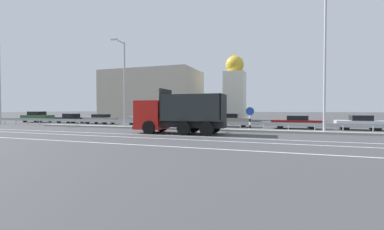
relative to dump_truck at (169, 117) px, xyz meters
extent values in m
plane|color=#424244|center=(1.86, 2.11, -1.34)|extent=(320.00, 320.00, 0.00)
cube|color=silver|center=(1.00, -1.78, -1.34)|extent=(69.26, 0.16, 0.01)
cube|color=silver|center=(1.00, -3.67, -1.34)|extent=(69.26, 0.16, 0.01)
cube|color=silver|center=(1.00, -6.76, -1.34)|extent=(69.26, 0.16, 0.01)
cube|color=gray|center=(1.86, 3.64, -1.25)|extent=(38.10, 1.10, 0.18)
cube|color=#9EA0A5|center=(1.86, 4.87, -0.72)|extent=(69.26, 0.04, 0.32)
cylinder|color=#ADADB2|center=(-26.23, 4.87, -1.03)|extent=(0.09, 0.09, 0.62)
cylinder|color=#ADADB2|center=(-24.14, 4.87, -1.03)|extent=(0.09, 0.09, 0.62)
cylinder|color=#ADADB2|center=(-22.06, 4.87, -1.03)|extent=(0.09, 0.09, 0.62)
cylinder|color=#ADADB2|center=(-19.98, 4.87, -1.03)|extent=(0.09, 0.09, 0.62)
cylinder|color=#ADADB2|center=(-17.90, 4.87, -1.03)|extent=(0.09, 0.09, 0.62)
cylinder|color=#ADADB2|center=(-15.82, 4.87, -1.03)|extent=(0.09, 0.09, 0.62)
cylinder|color=#ADADB2|center=(-13.74, 4.87, -1.03)|extent=(0.09, 0.09, 0.62)
cylinder|color=#ADADB2|center=(-11.66, 4.87, -1.03)|extent=(0.09, 0.09, 0.62)
cylinder|color=#ADADB2|center=(-9.58, 4.87, -1.03)|extent=(0.09, 0.09, 0.62)
cylinder|color=#ADADB2|center=(-7.50, 4.87, -1.03)|extent=(0.09, 0.09, 0.62)
cylinder|color=#ADADB2|center=(-5.42, 4.87, -1.03)|extent=(0.09, 0.09, 0.62)
cylinder|color=#ADADB2|center=(-3.34, 4.87, -1.03)|extent=(0.09, 0.09, 0.62)
cylinder|color=#ADADB2|center=(-1.26, 4.87, -1.03)|extent=(0.09, 0.09, 0.62)
cylinder|color=#ADADB2|center=(0.82, 4.87, -1.03)|extent=(0.09, 0.09, 0.62)
cylinder|color=#ADADB2|center=(2.90, 4.87, -1.03)|extent=(0.09, 0.09, 0.62)
cylinder|color=#ADADB2|center=(4.99, 4.87, -1.03)|extent=(0.09, 0.09, 0.62)
cylinder|color=#ADADB2|center=(7.07, 4.87, -1.03)|extent=(0.09, 0.09, 0.62)
cylinder|color=#ADADB2|center=(9.15, 4.87, -1.03)|extent=(0.09, 0.09, 0.62)
cylinder|color=#ADADB2|center=(11.23, 4.87, -1.03)|extent=(0.09, 0.09, 0.62)
cylinder|color=#ADADB2|center=(13.31, 4.87, -1.03)|extent=(0.09, 0.09, 0.62)
cylinder|color=#ADADB2|center=(15.39, 4.87, -1.03)|extent=(0.09, 0.09, 0.62)
cube|color=red|center=(-1.52, -0.04, 0.13)|extent=(2.21, 2.42, 2.32)
cube|color=black|center=(-2.61, -0.06, 0.55)|extent=(0.08, 2.04, 0.87)
cube|color=black|center=(-2.64, -0.06, -0.87)|extent=(0.16, 2.33, 0.24)
cube|color=black|center=(2.08, 0.05, -0.55)|extent=(5.06, 1.42, 0.53)
cube|color=#232828|center=(2.08, 0.05, -0.23)|extent=(4.88, 2.39, 0.12)
cube|color=#232828|center=(2.10, -1.04, 0.79)|extent=(4.83, 0.21, 1.91)
cube|color=#232828|center=(2.05, 1.14, 0.79)|extent=(4.83, 0.21, 1.91)
cube|color=#232828|center=(-0.29, -0.01, 1.03)|extent=(0.15, 2.28, 2.39)
cube|color=#232828|center=(4.44, 0.11, 0.79)|extent=(0.15, 2.28, 1.91)
cylinder|color=black|center=(-1.17, -1.19, -0.82)|extent=(1.05, 0.34, 1.04)
cylinder|color=black|center=(-1.22, 1.13, -0.82)|extent=(1.05, 0.34, 1.04)
cylinder|color=black|center=(1.73, -1.12, -0.82)|extent=(1.05, 0.34, 1.04)
cylinder|color=black|center=(1.67, 1.20, -0.82)|extent=(1.05, 0.34, 1.04)
cylinder|color=black|center=(3.49, -1.08, -0.82)|extent=(1.05, 0.34, 1.04)
cylinder|color=black|center=(3.43, 1.24, -0.82)|extent=(1.05, 0.34, 1.04)
cylinder|color=white|center=(6.00, 3.64, -1.20)|extent=(0.16, 0.16, 0.28)
cylinder|color=black|center=(6.00, 3.64, -0.92)|extent=(0.16, 0.16, 0.28)
cylinder|color=white|center=(6.00, 3.64, -0.63)|extent=(0.16, 0.16, 0.28)
cylinder|color=black|center=(6.00, 3.64, -0.35)|extent=(0.16, 0.16, 0.28)
cylinder|color=white|center=(6.00, 3.64, -0.07)|extent=(0.16, 0.16, 0.28)
cylinder|color=#1E4CB2|center=(6.00, 3.64, 0.42)|extent=(0.69, 0.03, 0.69)
cylinder|color=white|center=(6.00, 3.64, 0.42)|extent=(0.75, 0.02, 0.75)
cylinder|color=#ADADB2|center=(-25.16, 3.61, 3.87)|extent=(0.18, 0.18, 10.41)
cylinder|color=#ADADB2|center=(-6.69, 3.65, 3.07)|extent=(0.18, 0.18, 8.81)
cylinder|color=#ADADB2|center=(-6.61, 2.71, 7.33)|extent=(0.27, 1.90, 0.10)
cube|color=silver|center=(-6.52, 1.77, 7.25)|extent=(0.72, 0.26, 0.12)
cylinder|color=#ADADB2|center=(11.78, 3.79, 3.96)|extent=(0.18, 0.18, 10.59)
cube|color=#335B33|center=(-25.63, 9.22, -0.65)|extent=(4.50, 2.29, 0.77)
cube|color=black|center=(-25.76, 9.21, -0.01)|extent=(1.96, 1.85, 0.52)
cylinder|color=black|center=(-24.36, 10.25, -1.04)|extent=(0.61, 0.25, 0.60)
cylinder|color=black|center=(-24.21, 8.41, -1.04)|extent=(0.61, 0.25, 0.60)
cylinder|color=black|center=(-27.06, 10.04, -1.04)|extent=(0.61, 0.25, 0.60)
cylinder|color=black|center=(-26.90, 8.19, -1.04)|extent=(0.61, 0.25, 0.60)
cube|color=black|center=(-19.44, 9.28, -0.80)|extent=(4.09, 1.78, 0.49)
cube|color=black|center=(-19.31, 9.28, -0.29)|extent=(1.72, 1.56, 0.54)
cylinder|color=black|center=(-20.70, 8.44, -1.04)|extent=(0.60, 0.20, 0.60)
cylinder|color=black|center=(-20.70, 10.11, -1.04)|extent=(0.60, 0.20, 0.60)
cylinder|color=black|center=(-18.17, 8.45, -1.04)|extent=(0.60, 0.20, 0.60)
cylinder|color=black|center=(-18.17, 10.12, -1.04)|extent=(0.60, 0.20, 0.60)
cube|color=gray|center=(-14.05, 8.87, -0.76)|extent=(4.51, 1.84, 0.56)
cube|color=black|center=(-13.92, 8.87, -0.27)|extent=(1.92, 1.56, 0.42)
cylinder|color=black|center=(-15.45, 8.10, -1.04)|extent=(0.61, 0.22, 0.60)
cylinder|color=black|center=(-15.41, 9.73, -1.04)|extent=(0.61, 0.22, 0.60)
cylinder|color=black|center=(-12.69, 8.02, -1.04)|extent=(0.61, 0.22, 0.60)
cylinder|color=black|center=(-12.64, 9.65, -1.04)|extent=(0.61, 0.22, 0.60)
cube|color=#A3A3A8|center=(-7.44, 9.28, -0.69)|extent=(4.79, 1.94, 0.69)
cube|color=black|center=(-7.30, 9.29, -0.08)|extent=(2.02, 1.68, 0.54)
cylinder|color=black|center=(-8.90, 8.37, -1.04)|extent=(0.60, 0.21, 0.60)
cylinder|color=black|center=(-8.93, 10.16, -1.04)|extent=(0.60, 0.21, 0.60)
cylinder|color=black|center=(-5.95, 8.41, -1.04)|extent=(0.60, 0.21, 0.60)
cylinder|color=black|center=(-5.97, 10.20, -1.04)|extent=(0.60, 0.21, 0.60)
cube|color=navy|center=(-1.59, 8.63, -0.80)|extent=(4.65, 1.82, 0.49)
cube|color=black|center=(-1.45, 8.62, -0.31)|extent=(1.97, 1.55, 0.50)
cylinder|color=black|center=(-3.04, 7.86, -1.04)|extent=(0.61, 0.22, 0.60)
cylinder|color=black|center=(-3.00, 9.47, -1.04)|extent=(0.61, 0.22, 0.60)
cylinder|color=black|center=(-0.19, 7.78, -1.04)|extent=(0.61, 0.22, 0.60)
cylinder|color=black|center=(-0.14, 9.40, -1.04)|extent=(0.61, 0.22, 0.60)
cube|color=gray|center=(3.36, 9.00, -0.69)|extent=(4.24, 1.89, 0.70)
cube|color=black|center=(3.24, 9.00, -0.11)|extent=(1.82, 1.58, 0.45)
cylinder|color=black|center=(4.61, 9.87, -1.04)|extent=(0.61, 0.23, 0.60)
cylinder|color=black|center=(4.69, 8.26, -1.04)|extent=(0.61, 0.23, 0.60)
cylinder|color=black|center=(2.03, 9.75, -1.04)|extent=(0.61, 0.23, 0.60)
cylinder|color=black|center=(2.11, 8.14, -1.04)|extent=(0.61, 0.23, 0.60)
cube|color=maroon|center=(9.86, 8.55, -0.75)|extent=(4.63, 1.95, 0.57)
cube|color=black|center=(10.00, 8.55, -0.25)|extent=(1.96, 1.68, 0.44)
cylinder|color=black|center=(8.45, 7.64, -1.04)|extent=(0.60, 0.21, 0.60)
cylinder|color=black|center=(8.42, 9.41, -1.04)|extent=(0.60, 0.21, 0.60)
cylinder|color=black|center=(11.30, 7.68, -1.04)|extent=(0.60, 0.21, 0.60)
cylinder|color=black|center=(11.27, 9.46, -1.04)|extent=(0.60, 0.21, 0.60)
cube|color=silver|center=(15.37, 8.73, -0.75)|extent=(4.01, 2.01, 0.58)
cube|color=black|center=(15.49, 8.73, -0.21)|extent=(1.71, 1.71, 0.50)
cylinder|color=black|center=(14.12, 7.88, -1.04)|extent=(0.61, 0.22, 0.60)
cylinder|color=black|center=(14.18, 9.67, -1.04)|extent=(0.61, 0.22, 0.60)
cylinder|color=black|center=(16.57, 7.80, -1.04)|extent=(0.61, 0.22, 0.60)
cylinder|color=black|center=(16.63, 9.59, -1.04)|extent=(0.61, 0.22, 0.60)
cube|color=#B7AD99|center=(-14.01, 23.21, 3.10)|extent=(16.73, 10.17, 8.88)
cube|color=silver|center=(0.53, 26.78, 2.93)|extent=(3.60, 3.60, 8.54)
sphere|color=gold|center=(0.53, 26.78, 8.49)|extent=(3.24, 3.24, 3.24)
cone|color=gold|center=(0.53, 26.78, 10.39)|extent=(0.30, 0.30, 1.20)
camera|label=1|loc=(8.69, -18.89, 0.61)|focal=24.00mm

